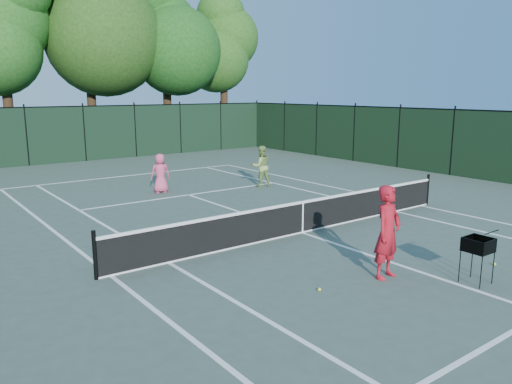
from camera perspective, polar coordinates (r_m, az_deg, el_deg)
ground at (r=13.98m, az=5.30°, el=-4.66°), size 90.00×90.00×0.00m
sideline_doubles_left at (r=11.23m, az=-16.23°, el=-9.19°), size 0.10×23.77×0.01m
sideline_doubles_right at (r=18.02m, az=18.34°, el=-1.50°), size 0.10×23.77×0.01m
sideline_singles_left at (r=11.73m, az=-9.92°, el=-7.97°), size 0.10×23.77×0.01m
sideline_singles_right at (r=16.94m, az=15.68°, el=-2.15°), size 0.10×23.77×0.01m
baseline_far at (r=23.92m, az=-14.19°, el=1.85°), size 10.97×0.10×0.01m
service_line_far at (r=19.06m, az=-7.73°, el=-0.32°), size 8.23×0.10×0.01m
center_service_line at (r=13.98m, az=5.30°, el=-4.64°), size 0.10×12.80×0.01m
tennis_net at (r=13.85m, az=5.33°, el=-2.76°), size 11.69×0.09×1.06m
fence_far at (r=29.44m, az=-19.02°, el=6.28°), size 24.00×0.05×3.00m
tree_2 at (r=32.51m, az=-27.23°, el=17.12°), size 6.00×6.00×12.40m
tree_3 at (r=34.43m, az=-18.92°, el=19.51°), size 7.00×7.00×14.45m
tree_4 at (r=35.62m, az=-10.40°, el=18.24°), size 6.20×6.20×12.97m
tree_5 at (r=38.50m, az=-3.76°, el=17.23°), size 5.80×5.80×12.23m
coach at (r=10.77m, az=14.82°, el=-4.46°), size 0.93×0.76×1.98m
player_pink at (r=19.56m, az=-10.87°, el=2.13°), size 0.83×0.64×1.51m
player_green at (r=20.45m, az=0.59°, el=2.97°), size 0.96×0.84×1.67m
ball_hopper at (r=11.12m, az=24.06°, el=-5.57°), size 0.51×0.51×0.96m
loose_ball_near_cart at (r=12.60m, az=25.61°, el=-7.44°), size 0.07×0.07×0.07m
loose_ball_midcourt at (r=10.10m, az=7.26°, el=-10.99°), size 0.07×0.07×0.07m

